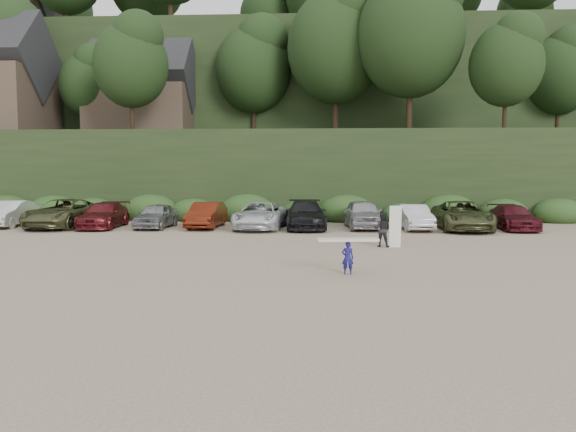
{
  "coord_description": "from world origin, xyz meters",
  "views": [
    {
      "loc": [
        2.3,
        -21.64,
        3.36
      ],
      "look_at": [
        1.0,
        3.0,
        1.3
      ],
      "focal_mm": 35.0,
      "sensor_mm": 36.0,
      "label": 1
    }
  ],
  "objects": [
    {
      "name": "parked_cars",
      "position": [
        -1.92,
        10.0,
        0.76
      ],
      "size": [
        33.33,
        6.08,
        1.65
      ],
      "color": "#99999E",
      "rests_on": "ground"
    },
    {
      "name": "child_surfer",
      "position": [
        3.27,
        -3.8,
        0.79
      ],
      "size": [
        1.98,
        0.74,
        1.16
      ],
      "color": "navy",
      "rests_on": "ground"
    },
    {
      "name": "hillside_backdrop",
      "position": [
        -0.26,
        35.93,
        11.22
      ],
      "size": [
        90.0,
        41.5,
        28.0
      ],
      "color": "black",
      "rests_on": "ground"
    },
    {
      "name": "adult_surfer",
      "position": [
        5.15,
        2.68,
        0.78
      ],
      "size": [
        1.23,
        0.8,
        1.81
      ],
      "color": "black",
      "rests_on": "ground"
    },
    {
      "name": "ground",
      "position": [
        0.0,
        0.0,
        0.0
      ],
      "size": [
        120.0,
        120.0,
        0.0
      ],
      "primitive_type": "plane",
      "color": "tan",
      "rests_on": "ground"
    }
  ]
}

